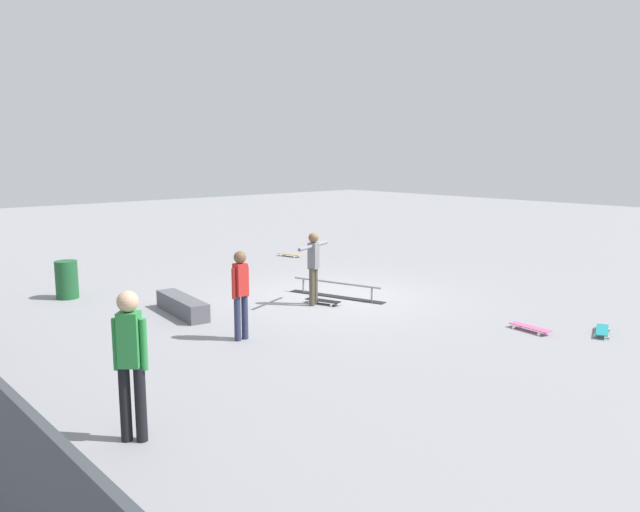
% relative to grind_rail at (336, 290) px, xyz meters
% --- Properties ---
extents(ground_plane, '(60.00, 60.00, 0.00)m').
position_rel_grind_rail_xyz_m(ground_plane, '(0.01, 0.03, -0.15)').
color(ground_plane, gray).
extents(grind_rail, '(2.38, 0.91, 0.36)m').
position_rel_grind_rail_xyz_m(grind_rail, '(0.00, 0.00, 0.00)').
color(grind_rail, black).
rests_on(grind_rail, ground_plane).
extents(skate_ledge, '(1.86, 0.61, 0.36)m').
position_rel_grind_rail_xyz_m(skate_ledge, '(0.95, 3.39, 0.03)').
color(skate_ledge, '#595960').
rests_on(skate_ledge, ground_plane).
extents(skater_main, '(0.54, 1.20, 1.57)m').
position_rel_grind_rail_xyz_m(skater_main, '(-0.22, 0.88, 0.76)').
color(skater_main, brown).
rests_on(skater_main, ground_plane).
extents(skateboard_main, '(0.82, 0.43, 0.09)m').
position_rel_grind_rail_xyz_m(skateboard_main, '(-0.30, 0.68, -0.08)').
color(skateboard_main, black).
rests_on(skateboard_main, ground_plane).
extents(bystander_red_shirt, '(0.22, 0.35, 1.57)m').
position_rel_grind_rail_xyz_m(bystander_red_shirt, '(-1.28, 3.48, 0.73)').
color(bystander_red_shirt, '#2D3351').
rests_on(bystander_red_shirt, ground_plane).
extents(bystander_green_shirt, '(0.33, 0.34, 1.74)m').
position_rel_grind_rail_xyz_m(bystander_green_shirt, '(-3.68, 6.60, 0.83)').
color(bystander_green_shirt, black).
rests_on(bystander_green_shirt, ground_plane).
extents(loose_skateboard_pink, '(0.82, 0.33, 0.09)m').
position_rel_grind_rail_xyz_m(loose_skateboard_pink, '(-4.37, -0.77, -0.08)').
color(loose_skateboard_pink, '#E05993').
rests_on(loose_skateboard_pink, ground_plane).
extents(loose_skateboard_teal, '(0.49, 0.82, 0.09)m').
position_rel_grind_rail_xyz_m(loose_skateboard_teal, '(-5.33, -1.58, -0.08)').
color(loose_skateboard_teal, teal).
rests_on(loose_skateboard_teal, ground_plane).
extents(loose_skateboard_natural, '(0.82, 0.40, 0.09)m').
position_rel_grind_rail_xyz_m(loose_skateboard_natural, '(5.07, -2.72, -0.08)').
color(loose_skateboard_natural, tan).
rests_on(loose_skateboard_natural, ground_plane).
extents(trash_bin, '(0.49, 0.49, 0.85)m').
position_rel_grind_rail_xyz_m(trash_bin, '(3.95, 4.61, 0.27)').
color(trash_bin, '#1E592D').
rests_on(trash_bin, ground_plane).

